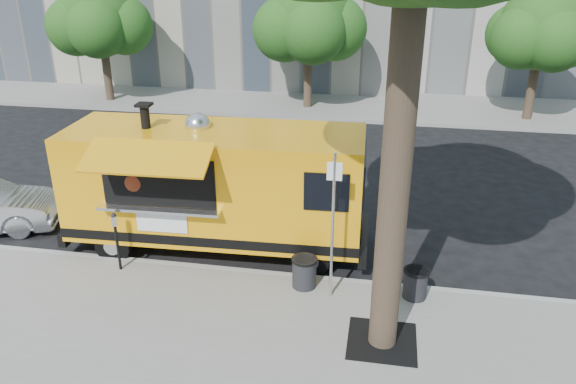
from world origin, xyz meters
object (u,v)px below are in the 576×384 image
(far_tree_a, at_px, (100,16))
(food_truck, at_px, (214,186))
(sign_post, at_px, (333,219))
(far_tree_c, at_px, (542,27))
(far_tree_b, at_px, (309,18))
(trash_bin_right, at_px, (415,283))
(trash_bin_left, at_px, (304,271))
(parking_meter, at_px, (116,235))

(far_tree_a, height_order, food_truck, far_tree_a)
(far_tree_a, bearing_deg, sign_post, -50.17)
(far_tree_c, distance_m, sign_post, 15.48)
(far_tree_a, distance_m, far_tree_b, 9.01)
(sign_post, relative_size, trash_bin_right, 4.94)
(trash_bin_right, bearing_deg, trash_bin_left, -180.00)
(far_tree_a, relative_size, far_tree_b, 0.97)
(trash_bin_left, bearing_deg, sign_post, -23.98)
(far_tree_c, relative_size, trash_bin_left, 8.17)
(parking_meter, relative_size, trash_bin_left, 2.09)
(far_tree_a, xyz_separation_m, sign_post, (11.55, -13.85, -1.93))
(far_tree_a, bearing_deg, parking_meter, -62.85)
(food_truck, bearing_deg, far_tree_b, 86.61)
(trash_bin_right, bearing_deg, far_tree_b, 106.67)
(food_truck, relative_size, trash_bin_right, 11.44)
(far_tree_a, distance_m, far_tree_c, 18.00)
(far_tree_b, height_order, sign_post, far_tree_b)
(far_tree_c, xyz_separation_m, food_truck, (-9.29, -12.23, -2.12))
(sign_post, bearing_deg, food_truck, 148.85)
(sign_post, distance_m, trash_bin_left, 1.49)
(far_tree_b, bearing_deg, trash_bin_left, -81.92)
(food_truck, xyz_separation_m, trash_bin_left, (2.28, -1.47, -1.11))
(sign_post, bearing_deg, far_tree_c, 65.19)
(far_tree_a, distance_m, sign_post, 18.14)
(far_tree_b, bearing_deg, parking_meter, -98.10)
(far_tree_a, relative_size, trash_bin_right, 8.82)
(far_tree_c, bearing_deg, far_tree_b, 178.09)
(far_tree_b, relative_size, food_truck, 0.79)
(far_tree_a, relative_size, parking_meter, 4.01)
(far_tree_b, bearing_deg, trash_bin_right, -73.33)
(far_tree_c, bearing_deg, trash_bin_right, -109.34)
(far_tree_a, distance_m, trash_bin_right, 19.23)
(far_tree_b, distance_m, trash_bin_right, 15.00)
(far_tree_c, bearing_deg, food_truck, -127.23)
(trash_bin_left, xyz_separation_m, trash_bin_right, (2.20, 0.00, -0.02))
(trash_bin_left, height_order, trash_bin_right, trash_bin_left)
(sign_post, bearing_deg, far_tree_a, 129.83)
(food_truck, bearing_deg, far_tree_c, 50.73)
(far_tree_b, height_order, far_tree_c, far_tree_b)
(food_truck, bearing_deg, sign_post, -33.19)
(parking_meter, height_order, food_truck, food_truck)
(far_tree_a, relative_size, trash_bin_left, 8.39)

